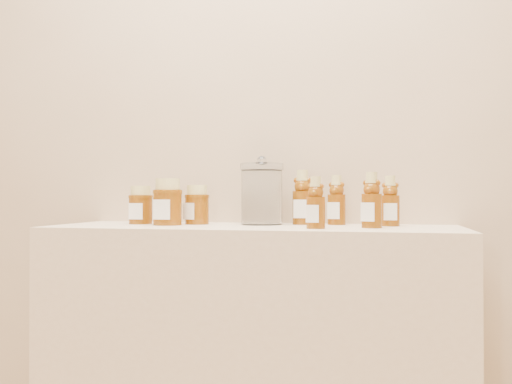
% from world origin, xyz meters
% --- Properties ---
extents(wall_back, '(3.50, 0.02, 2.70)m').
position_xyz_m(wall_back, '(0.00, 1.75, 1.35)').
color(wall_back, tan).
rests_on(wall_back, ground).
extents(display_table, '(1.20, 0.40, 0.90)m').
position_xyz_m(display_table, '(0.00, 1.55, 0.45)').
color(display_table, beige).
rests_on(display_table, ground).
extents(bear_bottle_back_left, '(0.07, 0.07, 0.19)m').
position_xyz_m(bear_bottle_back_left, '(0.13, 1.68, 1.00)').
color(bear_bottle_back_left, '#643007').
rests_on(bear_bottle_back_left, display_table).
extents(bear_bottle_back_mid, '(0.07, 0.07, 0.17)m').
position_xyz_m(bear_bottle_back_mid, '(0.24, 1.68, 0.99)').
color(bear_bottle_back_mid, '#643007').
rests_on(bear_bottle_back_mid, display_table).
extents(bear_bottle_back_right, '(0.06, 0.06, 0.17)m').
position_xyz_m(bear_bottle_back_right, '(0.40, 1.64, 0.98)').
color(bear_bottle_back_right, '#643007').
rests_on(bear_bottle_back_right, display_table).
extents(bear_bottle_front_left, '(0.07, 0.07, 0.16)m').
position_xyz_m(bear_bottle_front_left, '(0.20, 1.47, 0.98)').
color(bear_bottle_front_left, '#643007').
rests_on(bear_bottle_front_left, display_table).
extents(bear_bottle_front_right, '(0.08, 0.08, 0.17)m').
position_xyz_m(bear_bottle_front_right, '(0.34, 1.53, 0.99)').
color(bear_bottle_front_right, '#643007').
rests_on(bear_bottle_front_right, display_table).
extents(honey_jar_left, '(0.08, 0.08, 0.12)m').
position_xyz_m(honey_jar_left, '(-0.38, 1.60, 0.96)').
color(honey_jar_left, '#643007').
rests_on(honey_jar_left, display_table).
extents(honey_jar_back, '(0.10, 0.10, 0.12)m').
position_xyz_m(honey_jar_back, '(-0.20, 1.62, 0.96)').
color(honey_jar_back, '#643007').
rests_on(honey_jar_back, display_table).
extents(honey_jar_front, '(0.09, 0.09, 0.14)m').
position_xyz_m(honey_jar_front, '(-0.27, 1.55, 0.97)').
color(honey_jar_front, '#643007').
rests_on(honey_jar_front, display_table).
extents(glass_canister, '(0.16, 0.16, 0.21)m').
position_xyz_m(glass_canister, '(0.01, 1.64, 1.00)').
color(glass_canister, white).
rests_on(glass_canister, display_table).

